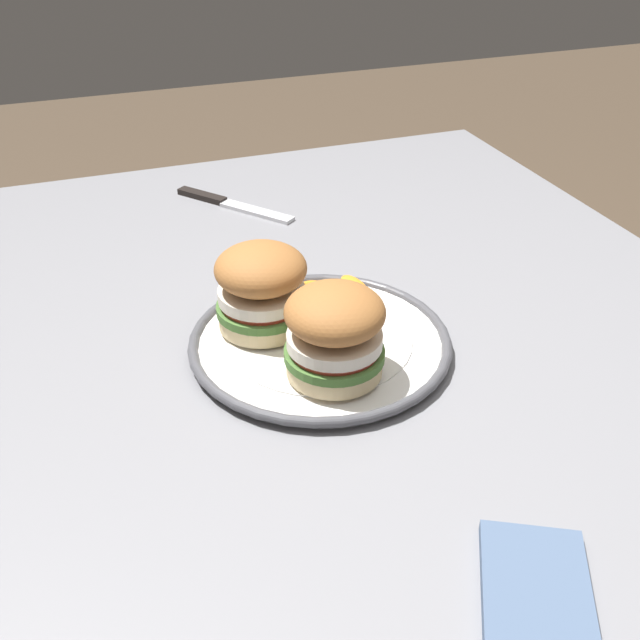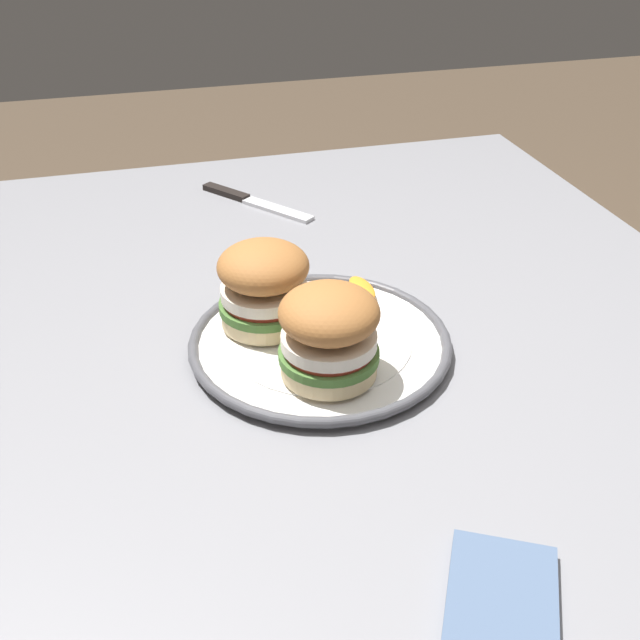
% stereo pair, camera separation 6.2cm
% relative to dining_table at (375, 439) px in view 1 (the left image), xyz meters
% --- Properties ---
extents(dining_table, '(1.40, 1.00, 0.77)m').
position_rel_dining_table_xyz_m(dining_table, '(0.00, 0.00, 0.00)').
color(dining_table, gray).
rests_on(dining_table, ground).
extents(dinner_plate, '(0.30, 0.30, 0.02)m').
position_rel_dining_table_xyz_m(dinner_plate, '(0.07, 0.04, 0.10)').
color(dinner_plate, white).
rests_on(dinner_plate, dining_table).
extents(sandwich_half_left, '(0.14, 0.14, 0.10)m').
position_rel_dining_table_xyz_m(sandwich_half_left, '(-0.00, 0.05, 0.16)').
color(sandwich_half_left, beige).
rests_on(sandwich_half_left, dinner_plate).
extents(sandwich_half_right, '(0.13, 0.13, 0.10)m').
position_rel_dining_table_xyz_m(sandwich_half_right, '(0.11, 0.10, 0.16)').
color(sandwich_half_right, beige).
rests_on(sandwich_half_right, dinner_plate).
extents(orange_peel_curled, '(0.06, 0.06, 0.01)m').
position_rel_dining_table_xyz_m(orange_peel_curled, '(0.16, 0.02, 0.12)').
color(orange_peel_curled, orange).
rests_on(orange_peel_curled, dinner_plate).
extents(orange_peel_strip_long, '(0.06, 0.03, 0.01)m').
position_rel_dining_table_xyz_m(orange_peel_strip_long, '(0.15, -0.03, 0.12)').
color(orange_peel_strip_long, orange).
rests_on(orange_peel_strip_long, dinner_plate).
extents(orange_peel_strip_short, '(0.07, 0.06, 0.01)m').
position_rel_dining_table_xyz_m(orange_peel_strip_short, '(0.08, 0.02, 0.12)').
color(orange_peel_strip_short, orange).
rests_on(orange_peel_strip_short, dinner_plate).
extents(table_knife, '(0.19, 0.15, 0.01)m').
position_rel_dining_table_xyz_m(table_knife, '(0.50, 0.05, 0.10)').
color(table_knife, silver).
rests_on(table_knife, dining_table).
extents(folded_napkin, '(0.17, 0.14, 0.01)m').
position_rel_dining_table_xyz_m(folded_napkin, '(-0.32, 0.01, 0.10)').
color(folded_napkin, slate).
rests_on(folded_napkin, dining_table).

